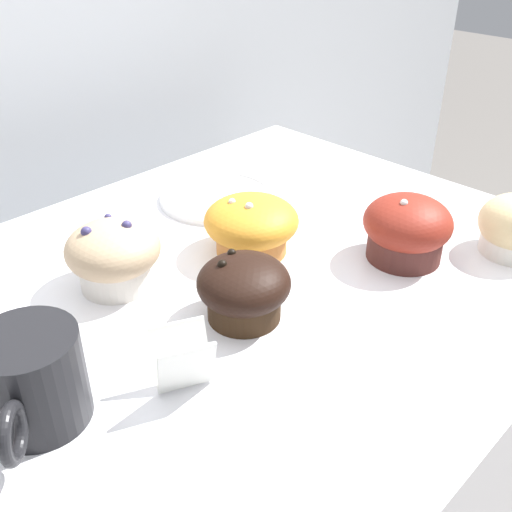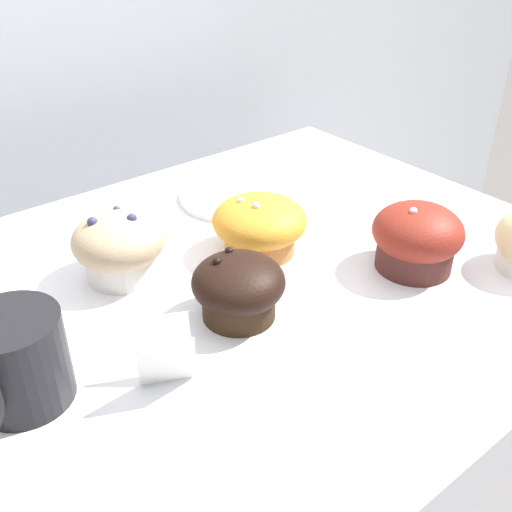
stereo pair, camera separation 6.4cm
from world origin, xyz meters
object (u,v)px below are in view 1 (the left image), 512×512
coffee_cup (32,378)px  muffin_back_right (251,225)px  muffin_back_left (244,289)px  muffin_back_center (114,254)px  muffin_front_left (407,229)px  serving_plate (217,196)px

coffee_cup → muffin_back_right: bearing=11.5°
muffin_back_left → muffin_back_center: bearing=112.1°
muffin_front_left → muffin_back_center: muffin_front_left is taller
muffin_front_left → coffee_cup: 0.44m
muffin_back_center → coffee_cup: (-0.16, -0.12, 0.00)m
muffin_front_left → serving_plate: 0.28m
muffin_front_left → coffee_cup: size_ratio=0.94×
serving_plate → muffin_back_left: bearing=-126.7°
serving_plate → coffee_cup: bearing=-152.5°
muffin_back_left → muffin_front_left: size_ratio=0.92×
coffee_cup → serving_plate: 0.43m
muffin_back_right → coffee_cup: size_ratio=1.03×
muffin_back_left → muffin_back_center: (-0.06, 0.14, 0.00)m
muffin_front_left → coffee_cup: (-0.43, 0.08, 0.00)m
muffin_front_left → muffin_back_right: bearing=129.8°
muffin_front_left → serving_plate: (-0.05, 0.28, -0.03)m
muffin_back_left → coffee_cup: 0.22m
muffin_back_right → muffin_front_left: (0.12, -0.14, 0.00)m
muffin_front_left → muffin_back_center: size_ratio=1.00×
muffin_back_center → serving_plate: (0.22, 0.08, -0.04)m
muffin_back_left → coffee_cup: size_ratio=0.86×
muffin_back_center → serving_plate: size_ratio=0.64×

